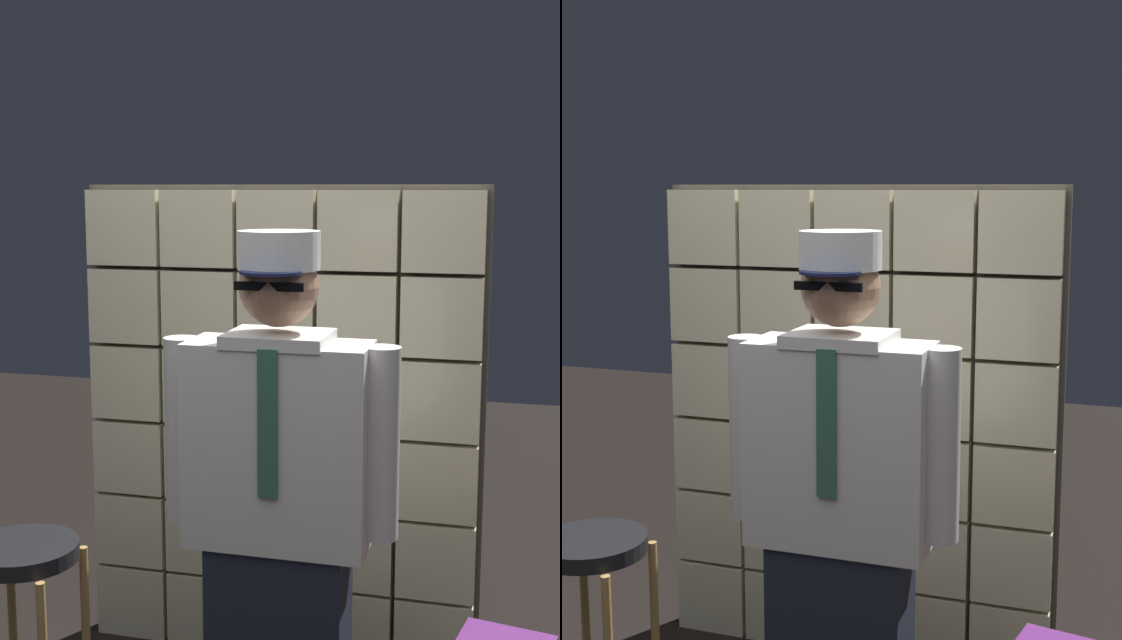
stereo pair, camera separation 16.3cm
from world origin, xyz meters
TOP-DOWN VIEW (x-y plane):
  - glass_block_wall at (0.00, 1.42)m, footprint 1.58×0.10m
  - standing_person at (0.24, 0.54)m, footprint 0.69×0.29m
  - bar_stool at (-0.55, 0.45)m, footprint 0.34×0.34m

SIDE VIEW (x-z plane):
  - bar_stool at x=-0.55m, z-range 0.19..0.98m
  - standing_person at x=0.24m, z-range 0.04..1.78m
  - glass_block_wall at x=0.00m, z-range -0.02..1.87m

